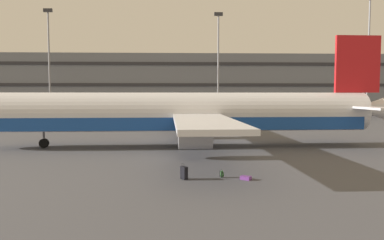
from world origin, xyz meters
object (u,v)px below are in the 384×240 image
suitcase_silver (184,173)px  backpack_teal (222,174)px  suitcase_red (246,178)px  airliner (189,114)px

suitcase_silver → backpack_teal: 2.41m
suitcase_red → backpack_teal: backpack_teal is taller
airliner → suitcase_red: bearing=-78.1°
airliner → backpack_teal: 14.04m
suitcase_red → airliner: bearing=101.9°
suitcase_red → backpack_teal: (-1.38, 0.58, 0.12)m
suitcase_red → backpack_teal: size_ratio=1.39×
airliner → backpack_teal: (1.60, -13.62, -3.02)m
airliner → backpack_teal: airliner is taller
suitcase_silver → suitcase_red: 3.77m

